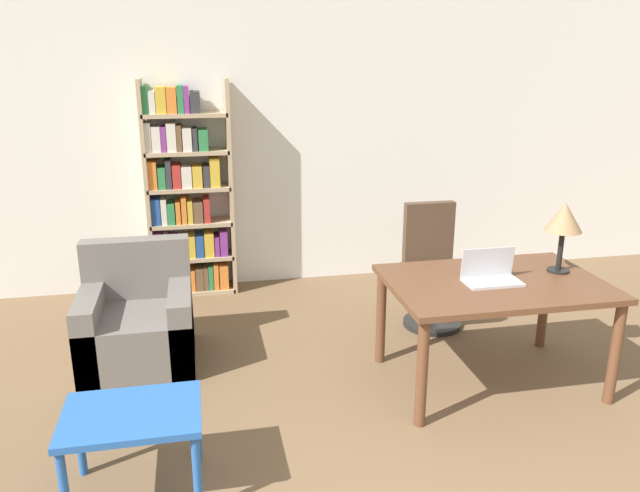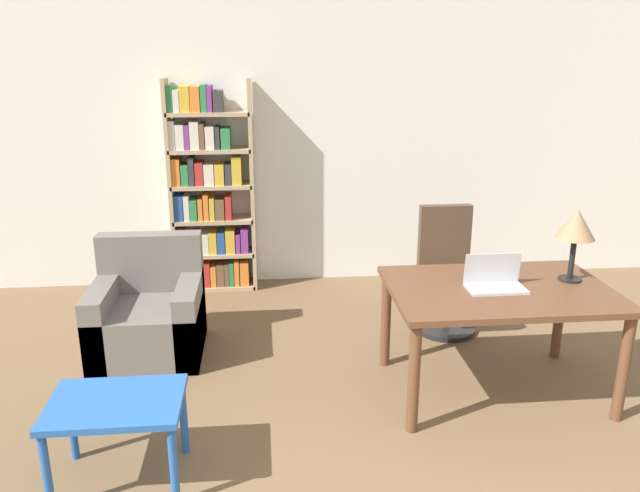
{
  "view_description": "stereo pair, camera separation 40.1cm",
  "coord_description": "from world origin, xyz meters",
  "px_view_note": "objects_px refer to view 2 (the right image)",
  "views": [
    {
      "loc": [
        -1.11,
        -1.35,
        2.19
      ],
      "look_at": [
        -0.35,
        2.41,
        0.99
      ],
      "focal_mm": 35.0,
      "sensor_mm": 36.0,
      "label": 1
    },
    {
      "loc": [
        -0.72,
        -1.41,
        2.19
      ],
      "look_at": [
        -0.35,
        2.41,
        0.99
      ],
      "focal_mm": 35.0,
      "sensor_mm": 36.0,
      "label": 2
    }
  ],
  "objects_px": {
    "side_table_blue": "(116,412)",
    "bookshelf": "(208,196)",
    "table_lamp": "(576,226)",
    "laptop": "(495,281)",
    "office_chair": "(447,274)",
    "armchair": "(149,317)",
    "desk": "(499,301)"
  },
  "relations": [
    {
      "from": "side_table_blue",
      "to": "bookshelf",
      "type": "xyz_separation_m",
      "value": [
        0.28,
        2.85,
        0.5
      ]
    },
    {
      "from": "table_lamp",
      "to": "side_table_blue",
      "type": "relative_size",
      "value": 0.71
    },
    {
      "from": "laptop",
      "to": "office_chair",
      "type": "height_order",
      "value": "office_chair"
    },
    {
      "from": "side_table_blue",
      "to": "armchair",
      "type": "bearing_deg",
      "value": 93.56
    },
    {
      "from": "desk",
      "to": "side_table_blue",
      "type": "bearing_deg",
      "value": -162.6
    },
    {
      "from": "desk",
      "to": "bookshelf",
      "type": "xyz_separation_m",
      "value": [
        -2.01,
        2.13,
        0.26
      ]
    },
    {
      "from": "office_chair",
      "to": "armchair",
      "type": "height_order",
      "value": "office_chair"
    },
    {
      "from": "armchair",
      "to": "bookshelf",
      "type": "bearing_deg",
      "value": 74.2
    },
    {
      "from": "desk",
      "to": "side_table_blue",
      "type": "height_order",
      "value": "desk"
    },
    {
      "from": "armchair",
      "to": "side_table_blue",
      "type": "bearing_deg",
      "value": -86.44
    },
    {
      "from": "laptop",
      "to": "table_lamp",
      "type": "bearing_deg",
      "value": 9.96
    },
    {
      "from": "table_lamp",
      "to": "armchair",
      "type": "bearing_deg",
      "value": 166.1
    },
    {
      "from": "armchair",
      "to": "office_chair",
      "type": "bearing_deg",
      "value": 5.17
    },
    {
      "from": "desk",
      "to": "table_lamp",
      "type": "bearing_deg",
      "value": 9.41
    },
    {
      "from": "laptop",
      "to": "bookshelf",
      "type": "bearing_deg",
      "value": 132.49
    },
    {
      "from": "side_table_blue",
      "to": "bookshelf",
      "type": "relative_size",
      "value": 0.35
    },
    {
      "from": "side_table_blue",
      "to": "table_lamp",
      "type": "bearing_deg",
      "value": 15.99
    },
    {
      "from": "laptop",
      "to": "side_table_blue",
      "type": "relative_size",
      "value": 0.54
    },
    {
      "from": "armchair",
      "to": "bookshelf",
      "type": "xyz_separation_m",
      "value": [
        0.38,
        1.33,
        0.63
      ]
    },
    {
      "from": "office_chair",
      "to": "bookshelf",
      "type": "xyz_separation_m",
      "value": [
        -1.97,
        1.12,
        0.44
      ]
    },
    {
      "from": "office_chair",
      "to": "side_table_blue",
      "type": "height_order",
      "value": "office_chair"
    },
    {
      "from": "office_chair",
      "to": "armchair",
      "type": "bearing_deg",
      "value": -174.83
    },
    {
      "from": "laptop",
      "to": "desk",
      "type": "bearing_deg",
      "value": 16.33
    },
    {
      "from": "office_chair",
      "to": "side_table_blue",
      "type": "xyz_separation_m",
      "value": [
        -2.25,
        -1.73,
        -0.06
      ]
    },
    {
      "from": "laptop",
      "to": "table_lamp",
      "type": "distance_m",
      "value": 0.65
    },
    {
      "from": "table_lamp",
      "to": "desk",
      "type": "bearing_deg",
      "value": -170.59
    },
    {
      "from": "table_lamp",
      "to": "bookshelf",
      "type": "relative_size",
      "value": 0.25
    },
    {
      "from": "office_chair",
      "to": "bookshelf",
      "type": "height_order",
      "value": "bookshelf"
    },
    {
      "from": "desk",
      "to": "laptop",
      "type": "distance_m",
      "value": 0.15
    },
    {
      "from": "armchair",
      "to": "bookshelf",
      "type": "distance_m",
      "value": 1.52
    },
    {
      "from": "office_chair",
      "to": "armchair",
      "type": "xyz_separation_m",
      "value": [
        -2.35,
        -0.21,
        -0.19
      ]
    },
    {
      "from": "laptop",
      "to": "side_table_blue",
      "type": "distance_m",
      "value": 2.38
    }
  ]
}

